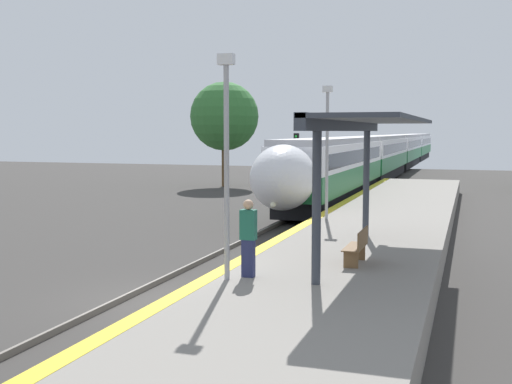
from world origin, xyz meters
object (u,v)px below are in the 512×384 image
at_px(railway_signal, 296,161).
at_px(lamppost_mid, 327,143).
at_px(platform_bench, 358,246).
at_px(person_waiting, 248,237).
at_px(train, 392,152).
at_px(lamppost_near, 227,151).

relative_size(railway_signal, lamppost_mid, 0.82).
relative_size(platform_bench, railway_signal, 0.35).
bearing_deg(railway_signal, person_waiting, -77.90).
bearing_deg(train, lamppost_near, -87.46).
xyz_separation_m(person_waiting, lamppost_mid, (-0.37, 10.10, 1.97)).
height_order(railway_signal, lamppost_mid, lamppost_mid).
xyz_separation_m(lamppost_near, lamppost_mid, (0.00, 10.50, 0.00)).
bearing_deg(person_waiting, lamppost_mid, 92.11).
relative_size(platform_bench, person_waiting, 0.79).
bearing_deg(train, lamppost_mid, -86.79).
height_order(lamppost_near, lamppost_mid, same).
height_order(train, lamppost_near, lamppost_near).
bearing_deg(lamppost_near, railway_signal, 100.94).
distance_m(person_waiting, lamppost_near, 2.04).
bearing_deg(lamppost_mid, platform_bench, -72.18).
xyz_separation_m(train, lamppost_near, (2.24, -50.50, 1.58)).
xyz_separation_m(platform_bench, person_waiting, (-2.15, -2.24, 0.48)).
bearing_deg(platform_bench, lamppost_mid, 107.82).
distance_m(railway_signal, lamppost_near, 22.15).
bearing_deg(platform_bench, railway_signal, 109.42).
bearing_deg(lamppost_mid, train, 93.21).
xyz_separation_m(train, railway_signal, (-1.95, -28.79, 0.32)).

